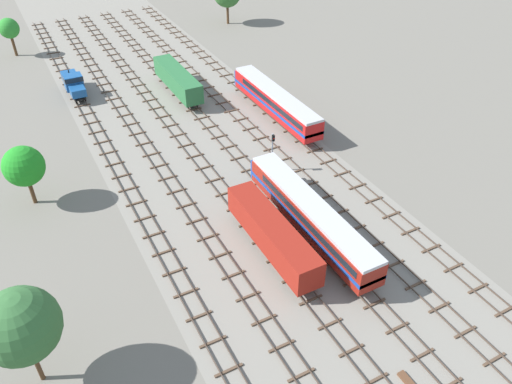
% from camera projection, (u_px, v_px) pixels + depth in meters
% --- Properties ---
extents(ground_plane, '(480.00, 480.00, 0.00)m').
position_uv_depth(ground_plane, '(210.00, 150.00, 65.16)').
color(ground_plane, slate).
extents(ballast_bed, '(27.80, 176.00, 0.01)m').
position_uv_depth(ballast_bed, '(210.00, 150.00, 65.15)').
color(ballast_bed, gray).
rests_on(ballast_bed, ground).
extents(track_far_left, '(2.40, 126.00, 0.29)m').
position_uv_depth(track_far_left, '(118.00, 170.00, 61.30)').
color(track_far_left, '#47382D').
rests_on(track_far_left, ground).
extents(track_left, '(2.40, 126.00, 0.29)m').
position_uv_depth(track_left, '(155.00, 160.00, 63.10)').
color(track_left, '#47382D').
rests_on(track_left, ground).
extents(track_centre_left, '(2.40, 126.00, 0.29)m').
position_uv_depth(track_centre_left, '(190.00, 150.00, 64.89)').
color(track_centre_left, '#47382D').
rests_on(track_centre_left, ground).
extents(track_centre, '(2.40, 126.00, 0.29)m').
position_uv_depth(track_centre, '(224.00, 141.00, 66.68)').
color(track_centre, '#47382D').
rests_on(track_centre, ground).
extents(track_centre_right, '(2.40, 126.00, 0.29)m').
position_uv_depth(track_centre_right, '(255.00, 133.00, 68.47)').
color(track_centre_right, '#47382D').
rests_on(track_centre_right, ground).
extents(track_right, '(2.40, 126.00, 0.29)m').
position_uv_depth(track_right, '(285.00, 125.00, 70.27)').
color(track_right, '#47382D').
rests_on(track_right, ground).
extents(freight_boxcar_centre_left_nearest, '(2.87, 14.00, 3.60)m').
position_uv_depth(freight_boxcar_centre_left_nearest, '(272.00, 234.00, 48.30)').
color(freight_boxcar_centre_left_nearest, maroon).
rests_on(freight_boxcar_centre_left_nearest, ground).
extents(diesel_railcar_centre_near, '(2.96, 20.50, 3.80)m').
position_uv_depth(diesel_railcar_centre_near, '(311.00, 215.00, 50.41)').
color(diesel_railcar_centre_near, maroon).
rests_on(diesel_railcar_centre_near, ground).
extents(diesel_railcar_right_mid, '(2.96, 20.50, 3.80)m').
position_uv_depth(diesel_railcar_right_mid, '(276.00, 101.00, 70.82)').
color(diesel_railcar_right_mid, red).
rests_on(diesel_railcar_right_mid, ground).
extents(freight_boxcar_centre_midfar, '(2.87, 14.00, 3.60)m').
position_uv_depth(freight_boxcar_centre_midfar, '(178.00, 79.00, 77.08)').
color(freight_boxcar_centre_midfar, '#286638').
rests_on(freight_boxcar_centre_midfar, ground).
extents(shunter_loco_far_left_far, '(2.74, 8.46, 3.10)m').
position_uv_depth(shunter_loco_far_left_far, '(73.00, 83.00, 77.16)').
color(shunter_loco_far_left_far, '#194C8C').
rests_on(shunter_loco_far_left_far, ground).
extents(signal_post_nearest, '(0.28, 0.47, 5.14)m').
position_uv_depth(signal_post_nearest, '(273.00, 148.00, 59.43)').
color(signal_post_nearest, gray).
rests_on(signal_post_nearest, ground).
extents(lineside_tree_0, '(5.64, 5.64, 9.05)m').
position_uv_depth(lineside_tree_0, '(21.00, 326.00, 34.82)').
color(lineside_tree_0, '#4C331E').
rests_on(lineside_tree_0, ground).
extents(lineside_tree_1, '(3.53, 3.53, 6.75)m').
position_uv_depth(lineside_tree_1, '(9.00, 29.00, 88.46)').
color(lineside_tree_1, '#4C331E').
rests_on(lineside_tree_1, ground).
extents(lineside_tree_3, '(4.42, 4.42, 7.07)m').
position_uv_depth(lineside_tree_3, '(24.00, 166.00, 53.39)').
color(lineside_tree_3, '#4C331E').
rests_on(lineside_tree_3, ground).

